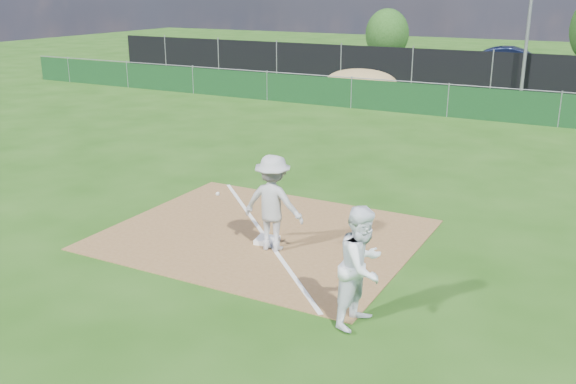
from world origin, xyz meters
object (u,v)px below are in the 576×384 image
(first_base, at_px, (267,240))
(car_mid, at_px, (514,62))
(tree_left, at_px, (387,34))
(car_right, at_px, (573,71))
(runner, at_px, (362,266))
(play_at_first, at_px, (273,203))
(light_pole, at_px, (531,5))
(car_left, at_px, (423,60))

(first_base, xyz_separation_m, car_mid, (-0.17, 27.72, 0.74))
(first_base, relative_size, tree_left, 0.12)
(car_right, bearing_deg, runner, 178.21)
(runner, bearing_deg, car_mid, 14.54)
(play_at_first, distance_m, car_mid, 27.95)
(play_at_first, height_order, runner, play_at_first)
(light_pole, xyz_separation_m, tree_left, (-10.35, 9.81, -2.24))
(car_right, bearing_deg, play_at_first, 172.77)
(car_mid, xyz_separation_m, tree_left, (-8.97, 4.14, 0.96))
(light_pole, xyz_separation_m, first_base, (-1.21, -22.05, -3.94))
(play_at_first, bearing_deg, runner, -35.78)
(light_pole, bearing_deg, car_right, 67.36)
(play_at_first, relative_size, tree_left, 0.55)
(light_pole, xyz_separation_m, car_left, (-6.46, 5.30, -3.30))
(play_at_first, height_order, car_left, play_at_first)
(first_base, relative_size, runner, 0.23)
(light_pole, bearing_deg, car_mid, 103.68)
(light_pole, height_order, car_right, light_pole)
(light_pole, xyz_separation_m, car_right, (1.81, 4.34, -3.36))
(car_mid, bearing_deg, light_pole, -172.93)
(first_base, distance_m, runner, 3.56)
(first_base, height_order, car_right, car_right)
(play_at_first, height_order, car_right, play_at_first)
(light_pole, relative_size, car_left, 1.97)
(car_right, xyz_separation_m, tree_left, (-12.16, 5.47, 1.13))
(first_base, distance_m, play_at_first, 0.94)
(runner, xyz_separation_m, tree_left, (-11.94, 33.90, 0.84))
(car_mid, bearing_deg, play_at_first, 174.30)
(light_pole, distance_m, runner, 24.34)
(car_left, relative_size, car_right, 0.94)
(light_pole, bearing_deg, car_left, 140.63)
(car_mid, xyz_separation_m, car_right, (3.19, -1.33, -0.17))
(light_pole, relative_size, runner, 4.34)
(first_base, distance_m, car_right, 26.56)
(first_base, bearing_deg, car_mid, 90.36)
(first_base, height_order, play_at_first, play_at_first)
(car_mid, distance_m, tree_left, 9.93)
(light_pole, distance_m, first_base, 22.43)
(light_pole, relative_size, tree_left, 2.33)
(light_pole, distance_m, car_left, 8.98)
(first_base, distance_m, tree_left, 33.19)
(car_left, bearing_deg, first_base, -178.30)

